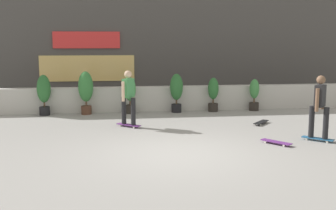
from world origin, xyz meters
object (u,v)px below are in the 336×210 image
potted_plant_1 (86,89)px  skater_far_left (320,105)px  potted_plant_5 (254,94)px  skateboard_near_camera (276,142)px  potted_plant_2 (130,93)px  potted_plant_3 (176,90)px  potted_plant_4 (213,93)px  skateboard_aside (261,122)px  potted_plant_0 (44,92)px  skater_foreground (128,96)px

potted_plant_1 → skater_far_left: size_ratio=0.89×
potted_plant_5 → skateboard_near_camera: size_ratio=1.54×
potted_plant_5 → skater_far_left: skater_far_left is taller
potted_plant_2 → potted_plant_3: 1.67m
potted_plant_2 → skater_far_left: skater_far_left is taller
potted_plant_4 → skateboard_aside: potted_plant_4 is taller
potted_plant_0 → potted_plant_5: 7.55m
potted_plant_3 → potted_plant_5: size_ratio=1.19×
potted_plant_4 → skateboard_near_camera: bearing=-85.5°
skateboard_near_camera → potted_plant_1: bearing=134.6°
skater_foreground → skateboard_near_camera: 4.52m
potted_plant_5 → skater_foreground: size_ratio=0.69×
potted_plant_3 → potted_plant_5: potted_plant_3 is taller
potted_plant_4 → potted_plant_5: 1.55m
skateboard_near_camera → skateboard_aside: same height
potted_plant_3 → potted_plant_5: 2.92m
potted_plant_2 → skater_foreground: 2.41m
skater_far_left → skateboard_near_camera: size_ratio=2.24×
skater_far_left → potted_plant_1: bearing=141.9°
potted_plant_0 → potted_plant_1: (1.43, -0.00, 0.07)m
potted_plant_0 → skateboard_aside: bearing=-20.0°
potted_plant_0 → skater_far_left: size_ratio=0.83×
potted_plant_0 → skateboard_near_camera: (6.38, -5.03, -0.75)m
skater_foreground → potted_plant_5: bearing=26.9°
potted_plant_4 → potted_plant_5: bearing=0.0°
potted_plant_5 → skater_foreground: skater_foreground is taller
skateboard_near_camera → skater_far_left: bearing=9.6°
potted_plant_1 → potted_plant_4: potted_plant_1 is taller
potted_plant_0 → skater_far_left: skater_far_left is taller
potted_plant_2 → potted_plant_4: (3.03, 0.00, -0.05)m
potted_plant_5 → potted_plant_3: bearing=180.0°
skateboard_aside → potted_plant_5: bearing=75.9°
potted_plant_3 → skater_foreground: size_ratio=0.82×
potted_plant_2 → skateboard_aside: potted_plant_2 is taller
potted_plant_0 → skater_far_left: 8.99m
potted_plant_2 → skateboard_near_camera: (3.42, -5.03, -0.66)m
skateboard_near_camera → potted_plant_2: bearing=124.2°
potted_plant_1 → potted_plant_5: (6.12, 0.00, -0.27)m
skateboard_near_camera → potted_plant_3: bearing=109.2°
potted_plant_1 → skateboard_aside: bearing=-24.6°
potted_plant_2 → skater_far_left: 6.69m
potted_plant_5 → skater_far_left: (0.04, -4.82, 0.33)m
potted_plant_2 → potted_plant_3: (1.67, 0.00, 0.08)m
potted_plant_5 → skater_far_left: bearing=-89.5°
potted_plant_0 → potted_plant_3: 4.64m
potted_plant_4 → skater_far_left: bearing=-71.7°
potted_plant_3 → skater_foreground: 3.01m
skater_foreground → skater_far_left: 5.35m
skater_foreground → skateboard_aside: skater_foreground is taller
skater_foreground → potted_plant_4: bearing=37.0°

